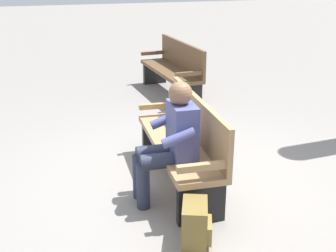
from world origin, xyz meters
TOP-DOWN VIEW (x-y plane):
  - ground_plane at (0.00, 0.00)m, footprint 40.00×40.00m
  - bench_near at (-0.00, -0.07)m, footprint 1.81×0.54m
  - person_seated at (-0.33, 0.17)m, footprint 0.58×0.58m
  - backpack at (-1.09, 0.18)m, footprint 0.38×0.32m
  - bench_far at (3.10, -0.89)m, footprint 1.84×0.64m

SIDE VIEW (x-z plane):
  - ground_plane at x=0.00m, z-range 0.00..0.00m
  - backpack at x=-1.09m, z-range 0.00..0.36m
  - bench_near at x=0.00m, z-range 0.01..0.91m
  - bench_far at x=3.10m, z-range 0.01..0.91m
  - person_seated at x=-0.33m, z-range 0.04..1.22m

